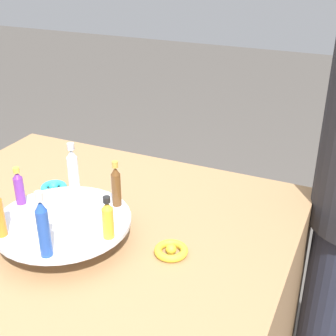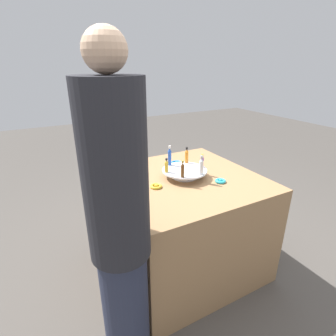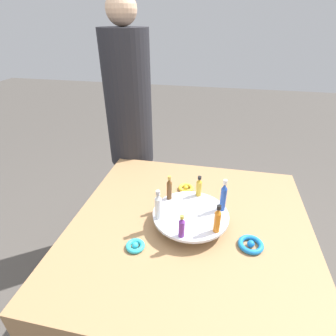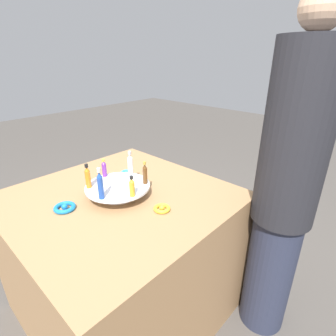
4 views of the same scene
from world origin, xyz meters
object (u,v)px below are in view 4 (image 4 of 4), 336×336
at_px(bottle_orange, 88,177).
at_px(person_figure, 285,192).
at_px(display_stand, 118,189).
at_px(ribbon_bow_gold, 162,208).
at_px(bottle_brown, 145,174).
at_px(bottle_purple, 104,168).
at_px(bottle_clear, 130,164).
at_px(ribbon_bow_teal, 127,173).
at_px(ribbon_bow_blue, 65,207).
at_px(bottle_gold, 132,187).
at_px(bottle_blue, 100,185).

xyz_separation_m(bottle_orange, person_figure, (-0.75, -0.60, -0.04)).
bearing_deg(display_stand, ribbon_bow_gold, -167.62).
xyz_separation_m(display_stand, bottle_brown, (-0.09, -0.11, 0.07)).
bearing_deg(ribbon_bow_gold, bottle_purple, 5.48).
bearing_deg(display_stand, bottle_clear, -67.60).
xyz_separation_m(bottle_brown, person_figure, (-0.57, -0.38, -0.04)).
bearing_deg(ribbon_bow_teal, bottle_brown, 162.31).
relative_size(bottle_brown, ribbon_bow_gold, 1.51).
distance_m(ribbon_bow_blue, ribbon_bow_gold, 0.46).
relative_size(bottle_gold, bottle_brown, 0.86).
bearing_deg(bottle_brown, bottle_gold, 112.40).
bearing_deg(person_figure, display_stand, 0.00).
bearing_deg(bottle_clear, bottle_brown, 172.40).
relative_size(bottle_blue, person_figure, 0.09).
distance_m(bottle_clear, person_figure, 0.80).
bearing_deg(bottle_brown, bottle_clear, -7.60).
relative_size(bottle_orange, ribbon_bow_teal, 1.67).
distance_m(bottle_orange, ribbon_bow_blue, 0.18).
distance_m(ribbon_bow_teal, ribbon_bow_blue, 0.46).
xyz_separation_m(bottle_gold, bottle_blue, (0.09, 0.11, 0.02)).
distance_m(bottle_gold, bottle_blue, 0.14).
xyz_separation_m(bottle_blue, ribbon_bow_blue, (0.13, 0.12, -0.12)).
relative_size(bottle_clear, ribbon_bow_blue, 1.35).
height_order(display_stand, ribbon_bow_teal, display_stand).
height_order(bottle_gold, bottle_clear, bottle_clear).
bearing_deg(person_figure, bottle_orange, 2.31).
distance_m(bottle_brown, bottle_blue, 0.24).
bearing_deg(bottle_orange, bottle_purple, -67.60).
bearing_deg(bottle_blue, person_figure, -134.36).
distance_m(bottle_gold, person_figure, 0.73).
bearing_deg(bottle_purple, bottle_orange, 112.40).
relative_size(bottle_brown, person_figure, 0.07).
relative_size(bottle_clear, bottle_blue, 0.89).
distance_m(display_stand, bottle_gold, 0.16).
height_order(bottle_blue, person_figure, person_figure).
xyz_separation_m(bottle_clear, bottle_purple, (0.09, 0.11, -0.02)).
bearing_deg(bottle_gold, display_stand, -7.60).
height_order(bottle_brown, bottle_clear, bottle_clear).
bearing_deg(bottle_gold, ribbon_bow_blue, 46.81).
relative_size(display_stand, bottle_clear, 2.40).
distance_m(bottle_blue, ribbon_bow_teal, 0.42).
xyz_separation_m(display_stand, ribbon_bow_blue, (0.08, 0.25, -0.03)).
relative_size(ribbon_bow_blue, ribbon_bow_gold, 1.26).
bearing_deg(display_stand, bottle_purple, -7.60).
distance_m(bottle_orange, ribbon_bow_teal, 0.34).
bearing_deg(bottle_purple, ribbon_bow_blue, 102.31).
distance_m(bottle_brown, ribbon_bow_gold, 0.21).
height_order(bottle_brown, bottle_orange, bottle_orange).
height_order(display_stand, ribbon_bow_gold, display_stand).
distance_m(bottle_purple, bottle_orange, 0.14).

